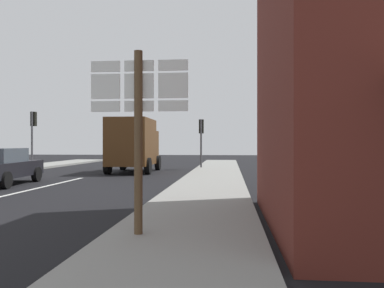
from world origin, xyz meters
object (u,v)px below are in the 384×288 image
sedan_far (0,166)px  traffic_light_far_left (33,127)px  traffic_light_far_right (201,132)px  route_sign_post (139,122)px  delivery_truck (134,144)px

sedan_far → traffic_light_far_left: traffic_light_far_left is taller
sedan_far → traffic_light_far_right: 12.66m
sedan_far → route_sign_post: route_sign_post is taller
delivery_truck → traffic_light_far_right: 4.80m
route_sign_post → traffic_light_far_left: bearing=122.9°
route_sign_post → sedan_far: bearing=133.1°
route_sign_post → traffic_light_far_right: size_ratio=1.00×
route_sign_post → traffic_light_far_right: 18.32m
sedan_far → traffic_light_far_left: bearing=110.5°
delivery_truck → route_sign_post: 15.85m
delivery_truck → route_sign_post: (3.98, -15.33, 0.35)m
sedan_far → delivery_truck: 8.15m
traffic_light_far_right → traffic_light_far_left: bearing=-171.1°
delivery_truck → sedan_far: bearing=-116.3°
sedan_far → route_sign_post: 11.13m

